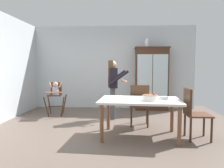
{
  "coord_description": "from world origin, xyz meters",
  "views": [
    {
      "loc": [
        0.35,
        -4.42,
        1.36
      ],
      "look_at": [
        0.07,
        0.7,
        0.95
      ],
      "focal_mm": 33.98,
      "sensor_mm": 36.0,
      "label": 1
    }
  ],
  "objects_px": {
    "adult_person": "(113,82)",
    "birthday_cake": "(150,98)",
    "china_cabinet": "(152,78)",
    "dining_chair_far_side": "(140,102)",
    "dining_chair_right_end": "(193,110)",
    "dining_table": "(140,104)",
    "ceramic_vase": "(147,43)",
    "serving_bowl": "(164,98)",
    "high_chair_with_toddler": "(55,92)"
  },
  "relations": [
    {
      "from": "adult_person",
      "to": "birthday_cake",
      "type": "xyz_separation_m",
      "value": [
        0.77,
        -1.59,
        -0.17
      ]
    },
    {
      "from": "china_cabinet",
      "to": "dining_chair_far_side",
      "type": "bearing_deg",
      "value": -104.74
    },
    {
      "from": "adult_person",
      "to": "dining_chair_far_side",
      "type": "relative_size",
      "value": 1.59
    },
    {
      "from": "adult_person",
      "to": "dining_chair_right_end",
      "type": "xyz_separation_m",
      "value": [
        1.57,
        -1.51,
        -0.41
      ]
    },
    {
      "from": "adult_person",
      "to": "dining_chair_right_end",
      "type": "relative_size",
      "value": 1.59
    },
    {
      "from": "birthday_cake",
      "to": "dining_chair_far_side",
      "type": "distance_m",
      "value": 0.92
    },
    {
      "from": "birthday_cake",
      "to": "china_cabinet",
      "type": "bearing_deg",
      "value": 82.05
    },
    {
      "from": "dining_table",
      "to": "dining_chair_far_side",
      "type": "distance_m",
      "value": 0.73
    },
    {
      "from": "ceramic_vase",
      "to": "adult_person",
      "type": "height_order",
      "value": "ceramic_vase"
    },
    {
      "from": "adult_person",
      "to": "dining_table",
      "type": "bearing_deg",
      "value": -168.37
    },
    {
      "from": "birthday_cake",
      "to": "dining_chair_far_side",
      "type": "xyz_separation_m",
      "value": [
        -0.12,
        0.88,
        -0.24
      ]
    },
    {
      "from": "ceramic_vase",
      "to": "birthday_cake",
      "type": "xyz_separation_m",
      "value": [
        -0.24,
        -2.87,
        -1.31
      ]
    },
    {
      "from": "serving_bowl",
      "to": "dining_chair_far_side",
      "type": "relative_size",
      "value": 0.19
    },
    {
      "from": "dining_chair_right_end",
      "to": "adult_person",
      "type": "bearing_deg",
      "value": 46.34
    },
    {
      "from": "birthday_cake",
      "to": "adult_person",
      "type": "bearing_deg",
      "value": 115.78
    },
    {
      "from": "high_chair_with_toddler",
      "to": "dining_chair_right_end",
      "type": "xyz_separation_m",
      "value": [
        3.21,
        -1.82,
        -0.1
      ]
    },
    {
      "from": "ceramic_vase",
      "to": "dining_chair_right_end",
      "type": "xyz_separation_m",
      "value": [
        0.57,
        -2.79,
        -1.55
      ]
    },
    {
      "from": "high_chair_with_toddler",
      "to": "birthday_cake",
      "type": "bearing_deg",
      "value": -47.31
    },
    {
      "from": "ceramic_vase",
      "to": "dining_chair_right_end",
      "type": "height_order",
      "value": "ceramic_vase"
    },
    {
      "from": "high_chair_with_toddler",
      "to": "dining_table",
      "type": "xyz_separation_m",
      "value": [
        2.23,
        -1.75,
        -0.0
      ]
    },
    {
      "from": "adult_person",
      "to": "birthday_cake",
      "type": "height_order",
      "value": "adult_person"
    },
    {
      "from": "high_chair_with_toddler",
      "to": "dining_chair_far_side",
      "type": "relative_size",
      "value": 0.99
    },
    {
      "from": "dining_table",
      "to": "dining_chair_right_end",
      "type": "height_order",
      "value": "dining_chair_right_end"
    },
    {
      "from": "adult_person",
      "to": "serving_bowl",
      "type": "relative_size",
      "value": 8.5
    },
    {
      "from": "high_chair_with_toddler",
      "to": "dining_table",
      "type": "bearing_deg",
      "value": -47.08
    },
    {
      "from": "ceramic_vase",
      "to": "serving_bowl",
      "type": "distance_m",
      "value": 3.02
    },
    {
      "from": "dining_table",
      "to": "dining_chair_right_end",
      "type": "relative_size",
      "value": 1.67
    },
    {
      "from": "birthday_cake",
      "to": "dining_chair_far_side",
      "type": "bearing_deg",
      "value": 98.02
    },
    {
      "from": "ceramic_vase",
      "to": "serving_bowl",
      "type": "bearing_deg",
      "value": -88.89
    },
    {
      "from": "china_cabinet",
      "to": "serving_bowl",
      "type": "relative_size",
      "value": 11.04
    },
    {
      "from": "serving_bowl",
      "to": "china_cabinet",
      "type": "bearing_deg",
      "value": 87.62
    },
    {
      "from": "serving_bowl",
      "to": "dining_chair_right_end",
      "type": "height_order",
      "value": "dining_chair_right_end"
    },
    {
      "from": "ceramic_vase",
      "to": "adult_person",
      "type": "distance_m",
      "value": 1.98
    },
    {
      "from": "dining_chair_far_side",
      "to": "dining_chair_right_end",
      "type": "xyz_separation_m",
      "value": [
        0.93,
        -0.8,
        0.0
      ]
    },
    {
      "from": "serving_bowl",
      "to": "dining_chair_right_end",
      "type": "relative_size",
      "value": 0.19
    },
    {
      "from": "china_cabinet",
      "to": "adult_person",
      "type": "xyz_separation_m",
      "value": [
        -1.17,
        -1.28,
        -0.03
      ]
    },
    {
      "from": "adult_person",
      "to": "birthday_cake",
      "type": "bearing_deg",
      "value": -165.0
    },
    {
      "from": "china_cabinet",
      "to": "ceramic_vase",
      "type": "relative_size",
      "value": 7.36
    },
    {
      "from": "adult_person",
      "to": "high_chair_with_toddler",
      "type": "bearing_deg",
      "value": 68.37
    },
    {
      "from": "high_chair_with_toddler",
      "to": "birthday_cake",
      "type": "relative_size",
      "value": 3.39
    },
    {
      "from": "adult_person",
      "to": "dining_chair_far_side",
      "type": "height_order",
      "value": "adult_person"
    },
    {
      "from": "china_cabinet",
      "to": "serving_bowl",
      "type": "height_order",
      "value": "china_cabinet"
    },
    {
      "from": "serving_bowl",
      "to": "dining_chair_right_end",
      "type": "xyz_separation_m",
      "value": [
        0.52,
        -0.09,
        -0.21
      ]
    },
    {
      "from": "dining_table",
      "to": "birthday_cake",
      "type": "bearing_deg",
      "value": -41.12
    },
    {
      "from": "china_cabinet",
      "to": "dining_chair_right_end",
      "type": "relative_size",
      "value": 2.07
    },
    {
      "from": "ceramic_vase",
      "to": "high_chair_with_toddler",
      "type": "distance_m",
      "value": 3.16
    },
    {
      "from": "birthday_cake",
      "to": "serving_bowl",
      "type": "height_order",
      "value": "birthday_cake"
    },
    {
      "from": "ceramic_vase",
      "to": "dining_chair_far_side",
      "type": "height_order",
      "value": "ceramic_vase"
    },
    {
      "from": "china_cabinet",
      "to": "high_chair_with_toddler",
      "type": "distance_m",
      "value": 2.99
    },
    {
      "from": "china_cabinet",
      "to": "dining_table",
      "type": "xyz_separation_m",
      "value": [
        -0.57,
        -2.71,
        -0.35
      ]
    }
  ]
}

